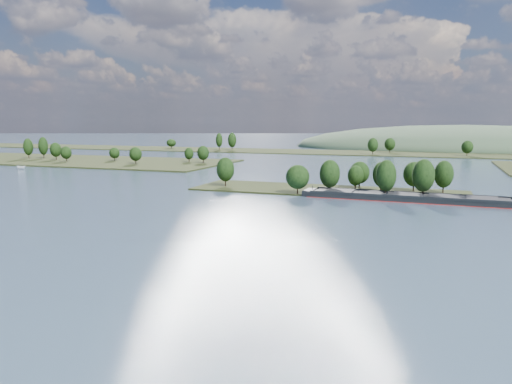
% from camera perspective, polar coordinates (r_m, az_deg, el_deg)
% --- Properties ---
extents(ground, '(1800.00, 1800.00, 0.00)m').
position_cam_1_polar(ground, '(129.25, 2.64, -3.44)').
color(ground, '#35495D').
rests_on(ground, ground).
extents(tree_island, '(100.00, 32.70, 14.19)m').
position_cam_1_polar(tree_island, '(183.27, 10.14, 1.16)').
color(tree_island, black).
rests_on(tree_island, ground).
extents(left_bank, '(300.00, 80.00, 15.89)m').
position_cam_1_polar(left_bank, '(373.90, -25.61, 3.54)').
color(left_bank, black).
rests_on(left_bank, ground).
extents(back_shoreline, '(900.00, 60.00, 16.15)m').
position_cam_1_polar(back_shoreline, '(402.33, 16.09, 4.28)').
color(back_shoreline, black).
rests_on(back_shoreline, ground).
extents(hill_west, '(320.00, 160.00, 44.00)m').
position_cam_1_polar(hill_west, '(502.05, 22.58, 4.60)').
color(hill_west, '#394F36').
rests_on(hill_west, ground).
extents(cargo_barge, '(83.91, 13.14, 11.31)m').
position_cam_1_polar(cargo_barge, '(169.95, 21.36, -0.70)').
color(cargo_barge, black).
rests_on(cargo_barge, ground).
extents(motorboat, '(5.63, 2.23, 2.16)m').
position_cam_1_polar(motorboat, '(294.33, -25.25, 2.55)').
color(motorboat, white).
rests_on(motorboat, ground).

